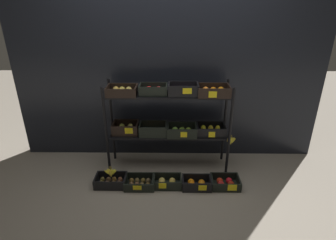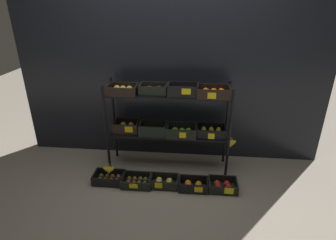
{
  "view_description": "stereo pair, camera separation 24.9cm",
  "coord_description": "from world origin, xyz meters",
  "px_view_note": "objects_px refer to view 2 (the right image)",
  "views": [
    {
      "loc": [
        0.04,
        -2.97,
        1.94
      ],
      "look_at": [
        0.0,
        0.0,
        0.63
      ],
      "focal_mm": 29.46,
      "sensor_mm": 36.0,
      "label": 1
    },
    {
      "loc": [
        0.28,
        -2.96,
        1.94
      ],
      "look_at": [
        0.0,
        0.0,
        0.63
      ],
      "focal_mm": 29.46,
      "sensor_mm": 36.0,
      "label": 2
    }
  ],
  "objects_px": {
    "crate_ground_orange": "(193,185)",
    "crate_ground_apple_red": "(223,186)",
    "crate_ground_kiwi": "(109,179)",
    "banana_bunch_loose": "(109,170)",
    "display_rack": "(169,114)",
    "crate_ground_left_kiwi": "(137,181)",
    "crate_ground_apple_gold": "(164,182)"
  },
  "relations": [
    {
      "from": "banana_bunch_loose",
      "to": "crate_ground_kiwi",
      "type": "bearing_deg",
      "value": 174.97
    },
    {
      "from": "display_rack",
      "to": "banana_bunch_loose",
      "type": "height_order",
      "value": "display_rack"
    },
    {
      "from": "crate_ground_apple_red",
      "to": "crate_ground_orange",
      "type": "bearing_deg",
      "value": -175.55
    },
    {
      "from": "crate_ground_apple_gold",
      "to": "crate_ground_apple_red",
      "type": "xyz_separation_m",
      "value": [
        0.66,
        -0.0,
        -0.0
      ]
    },
    {
      "from": "crate_ground_orange",
      "to": "crate_ground_apple_red",
      "type": "height_order",
      "value": "crate_ground_orange"
    },
    {
      "from": "display_rack",
      "to": "banana_bunch_loose",
      "type": "xyz_separation_m",
      "value": [
        -0.65,
        -0.39,
        -0.55
      ]
    },
    {
      "from": "crate_ground_orange",
      "to": "banana_bunch_loose",
      "type": "xyz_separation_m",
      "value": [
        -0.96,
        0.03,
        0.12
      ]
    },
    {
      "from": "crate_ground_kiwi",
      "to": "crate_ground_left_kiwi",
      "type": "height_order",
      "value": "crate_ground_kiwi"
    },
    {
      "from": "crate_ground_kiwi",
      "to": "crate_ground_apple_gold",
      "type": "distance_m",
      "value": 0.64
    },
    {
      "from": "crate_ground_kiwi",
      "to": "crate_ground_apple_gold",
      "type": "relative_size",
      "value": 1.07
    },
    {
      "from": "display_rack",
      "to": "crate_ground_kiwi",
      "type": "height_order",
      "value": "display_rack"
    },
    {
      "from": "crate_ground_apple_red",
      "to": "banana_bunch_loose",
      "type": "distance_m",
      "value": 1.29
    },
    {
      "from": "crate_ground_kiwi",
      "to": "crate_ground_left_kiwi",
      "type": "distance_m",
      "value": 0.33
    },
    {
      "from": "crate_ground_left_kiwi",
      "to": "banana_bunch_loose",
      "type": "bearing_deg",
      "value": 176.27
    },
    {
      "from": "crate_ground_apple_gold",
      "to": "banana_bunch_loose",
      "type": "distance_m",
      "value": 0.64
    },
    {
      "from": "crate_ground_apple_gold",
      "to": "banana_bunch_loose",
      "type": "bearing_deg",
      "value": 179.24
    },
    {
      "from": "crate_ground_left_kiwi",
      "to": "crate_ground_apple_gold",
      "type": "relative_size",
      "value": 1.02
    },
    {
      "from": "crate_ground_apple_gold",
      "to": "crate_ground_apple_red",
      "type": "bearing_deg",
      "value": -0.01
    },
    {
      "from": "display_rack",
      "to": "banana_bunch_loose",
      "type": "distance_m",
      "value": 0.93
    },
    {
      "from": "banana_bunch_loose",
      "to": "crate_ground_orange",
      "type": "bearing_deg",
      "value": -2.02
    },
    {
      "from": "display_rack",
      "to": "crate_ground_apple_gold",
      "type": "xyz_separation_m",
      "value": [
        -0.02,
        -0.4,
        -0.67
      ]
    },
    {
      "from": "crate_ground_kiwi",
      "to": "crate_ground_apple_red",
      "type": "relative_size",
      "value": 1.11
    },
    {
      "from": "display_rack",
      "to": "crate_ground_apple_red",
      "type": "height_order",
      "value": "display_rack"
    },
    {
      "from": "crate_ground_left_kiwi",
      "to": "banana_bunch_loose",
      "type": "relative_size",
      "value": 2.19
    },
    {
      "from": "crate_ground_apple_red",
      "to": "crate_ground_left_kiwi",
      "type": "bearing_deg",
      "value": -179.26
    },
    {
      "from": "crate_ground_left_kiwi",
      "to": "crate_ground_kiwi",
      "type": "bearing_deg",
      "value": 176.23
    },
    {
      "from": "crate_ground_apple_red",
      "to": "display_rack",
      "type": "bearing_deg",
      "value": 147.79
    },
    {
      "from": "crate_ground_kiwi",
      "to": "banana_bunch_loose",
      "type": "height_order",
      "value": "banana_bunch_loose"
    },
    {
      "from": "display_rack",
      "to": "crate_ground_orange",
      "type": "height_order",
      "value": "display_rack"
    },
    {
      "from": "crate_ground_apple_red",
      "to": "crate_ground_kiwi",
      "type": "bearing_deg",
      "value": 179.59
    },
    {
      "from": "crate_ground_left_kiwi",
      "to": "crate_ground_orange",
      "type": "bearing_deg",
      "value": -1.15
    },
    {
      "from": "crate_ground_left_kiwi",
      "to": "crate_ground_apple_red",
      "type": "relative_size",
      "value": 1.06
    }
  ]
}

